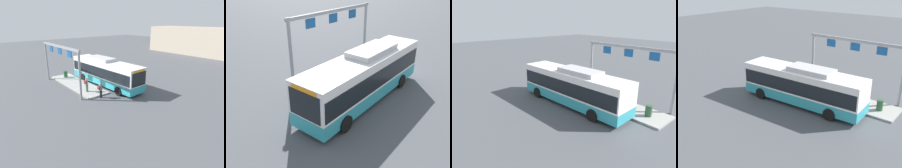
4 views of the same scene
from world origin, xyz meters
TOP-DOWN VIEW (x-y plane):
  - ground_plane at (0.00, 0.00)m, footprint 120.00×120.00m
  - platform_curb at (-2.31, -2.82)m, footprint 10.00×2.80m
  - bus_main at (-0.01, -0.00)m, footprint 11.05×3.06m
  - person_boarding at (3.00, -2.93)m, footprint 0.36×0.54m
  - person_waiting_near at (0.87, -3.32)m, footprint 0.46×0.59m
  - platform_sign_gantry at (-2.29, -4.80)m, footprint 9.26×0.24m
  - station_building at (-3.96, 31.37)m, footprint 23.71×8.00m
  - trash_bin at (-5.82, -2.71)m, footprint 0.52×0.52m

SIDE VIEW (x-z plane):
  - ground_plane at x=0.00m, z-range 0.00..0.00m
  - platform_curb at x=-2.31m, z-range 0.00..0.16m
  - trash_bin at x=-5.82m, z-range 0.16..1.06m
  - person_boarding at x=3.00m, z-range 0.06..1.73m
  - person_waiting_near at x=0.87m, z-range 0.22..1.89m
  - bus_main at x=-0.01m, z-range 0.08..3.54m
  - station_building at x=-3.96m, z-range 0.00..6.21m
  - platform_sign_gantry at x=-2.29m, z-range 1.15..6.35m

